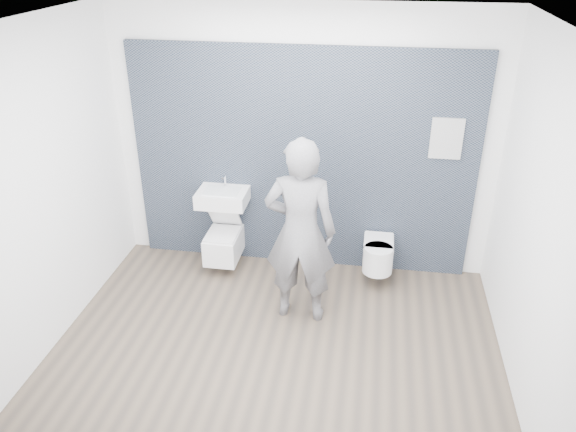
% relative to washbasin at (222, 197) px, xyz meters
% --- Properties ---
extents(ground, '(4.00, 4.00, 0.00)m').
position_rel_washbasin_xyz_m(ground, '(0.81, -1.24, -0.84)').
color(ground, brown).
rests_on(ground, ground).
extents(room_shell, '(4.00, 4.00, 4.00)m').
position_rel_washbasin_xyz_m(room_shell, '(0.81, -1.24, 0.90)').
color(room_shell, white).
rests_on(room_shell, ground).
extents(tile_wall, '(3.60, 0.06, 2.40)m').
position_rel_washbasin_xyz_m(tile_wall, '(0.81, 0.23, -0.84)').
color(tile_wall, black).
rests_on(tile_wall, ground).
extents(washbasin, '(0.53, 0.39, 0.40)m').
position_rel_washbasin_xyz_m(washbasin, '(0.00, 0.00, 0.00)').
color(washbasin, white).
rests_on(washbasin, ground).
extents(toilet_square, '(0.35, 0.51, 0.62)m').
position_rel_washbasin_xyz_m(toilet_square, '(-0.00, -0.05, -0.54)').
color(toilet_square, white).
rests_on(toilet_square, ground).
extents(toilet_rounded, '(0.31, 0.53, 0.29)m').
position_rel_washbasin_xyz_m(toilet_rounded, '(1.68, -0.07, -0.51)').
color(toilet_rounded, white).
rests_on(toilet_rounded, ground).
extents(info_placard, '(0.31, 0.03, 0.41)m').
position_rel_washbasin_xyz_m(info_placard, '(2.25, 0.18, -0.84)').
color(info_placard, white).
rests_on(info_placard, ground).
extents(visitor, '(0.67, 0.44, 1.82)m').
position_rel_washbasin_xyz_m(visitor, '(0.95, -0.77, 0.08)').
color(visitor, gray).
rests_on(visitor, ground).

